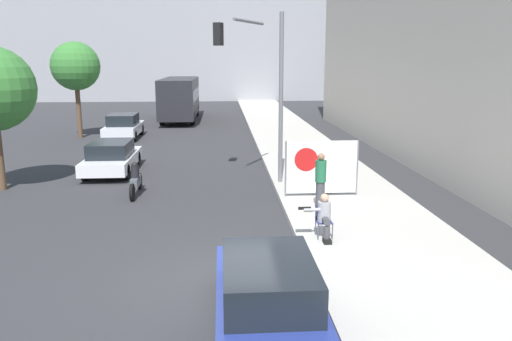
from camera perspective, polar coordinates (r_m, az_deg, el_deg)
The scene contains 13 objects.
ground_plane at distance 10.98m, azimuth -4.58°, elevation -12.73°, with size 160.00×160.00×0.00m, color #303033.
sidewalk_curb at distance 25.69m, azimuth 5.32°, elevation 2.13°, with size 4.40×90.00×0.15m, color #B7B2A8.
seated_protester at distance 13.01m, azimuth 7.77°, elevation -5.08°, with size 0.95×0.77×1.17m.
jogger_on_sidewalk at distance 15.54m, azimuth 7.39°, elevation -1.12°, with size 0.34×0.34×1.75m.
pedestrian_behind at distance 17.32m, azimuth 7.83°, elevation 0.04°, with size 0.34×0.34×1.62m.
protest_banner at distance 16.94m, azimuth 7.45°, elevation 0.40°, with size 2.50×0.06×1.90m.
traffic_light_pole at distance 18.84m, azimuth 0.25°, elevation 11.33°, with size 2.55×2.32×6.20m.
parked_car_curbside at distance 8.75m, azimuth 1.37°, elevation -14.35°, with size 1.76×4.40×1.45m.
car_on_road_nearest at distance 21.88m, azimuth -16.15°, elevation 1.50°, with size 1.83×4.39×1.36m.
car_on_road_midblock at distance 31.61m, azimuth -14.88°, elevation 4.92°, with size 1.87×4.34×1.48m.
city_bus_on_road at distance 40.29m, azimuth -8.68°, elevation 8.39°, with size 2.56×10.10×3.29m.
motorcycle_on_road at distance 18.10m, azimuth -13.59°, elevation -1.12°, with size 0.28×2.20×1.20m.
street_tree_midblock at distance 32.39m, azimuth -19.94°, elevation 11.11°, with size 2.89×2.89×5.78m.
Camera 1 is at (0.16, -9.93, 4.67)m, focal length 35.00 mm.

